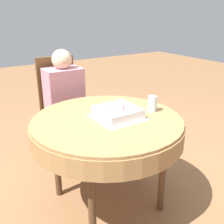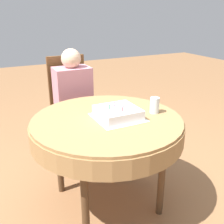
{
  "view_description": "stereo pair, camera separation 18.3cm",
  "coord_description": "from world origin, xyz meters",
  "px_view_note": "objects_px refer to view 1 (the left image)",
  "views": [
    {
      "loc": [
        -0.89,
        -1.45,
        1.42
      ],
      "look_at": [
        0.04,
        -0.01,
        0.76
      ],
      "focal_mm": 42.0,
      "sensor_mm": 36.0,
      "label": 1
    },
    {
      "loc": [
        -0.73,
        -1.54,
        1.42
      ],
      "look_at": [
        0.04,
        -0.01,
        0.76
      ],
      "focal_mm": 42.0,
      "sensor_mm": 36.0,
      "label": 2
    }
  ],
  "objects_px": {
    "chair": "(62,105)",
    "birthday_cake": "(118,112)",
    "person": "(65,95)",
    "drinking_glass": "(152,104)"
  },
  "relations": [
    {
      "from": "person",
      "to": "birthday_cake",
      "type": "xyz_separation_m",
      "value": [
        0.04,
        -0.84,
        0.09
      ]
    },
    {
      "from": "person",
      "to": "birthday_cake",
      "type": "relative_size",
      "value": 3.99
    },
    {
      "from": "chair",
      "to": "person",
      "type": "height_order",
      "value": "person"
    },
    {
      "from": "birthday_cake",
      "to": "person",
      "type": "bearing_deg",
      "value": 92.96
    },
    {
      "from": "chair",
      "to": "birthday_cake",
      "type": "bearing_deg",
      "value": -86.54
    },
    {
      "from": "person",
      "to": "drinking_glass",
      "type": "xyz_separation_m",
      "value": [
        0.33,
        -0.88,
        0.11
      ]
    },
    {
      "from": "birthday_cake",
      "to": "chair",
      "type": "bearing_deg",
      "value": 92.52
    },
    {
      "from": "chair",
      "to": "person",
      "type": "bearing_deg",
      "value": -90.0
    },
    {
      "from": "chair",
      "to": "birthday_cake",
      "type": "height_order",
      "value": "chair"
    },
    {
      "from": "birthday_cake",
      "to": "drinking_glass",
      "type": "relative_size",
      "value": 2.35
    }
  ]
}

